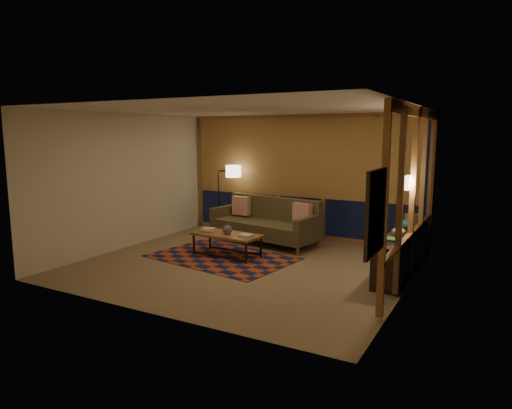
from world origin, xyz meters
The scene contains 21 objects.
floor centered at (0.00, 0.00, 0.00)m, with size 5.50×5.00×0.01m, color #A2815C.
ceiling centered at (0.00, 0.00, 2.70)m, with size 5.50×5.00×0.01m, color silver.
walls centered at (0.00, 0.00, 1.35)m, with size 5.51×5.01×2.70m.
window_wall_back centered at (0.00, 2.43, 1.35)m, with size 5.30×0.16×2.60m, color brown, non-canonical shape.
window_wall_right centered at (2.68, 0.60, 1.35)m, with size 0.16×3.70×2.60m, color brown, non-canonical shape.
wall_art centered at (2.71, -1.85, 1.45)m, with size 0.06×0.74×0.94m, color #BF3920, non-canonical shape.
wall_sconce centered at (2.62, 0.45, 1.55)m, with size 0.12×0.18×0.22m, color beige, non-canonical shape.
sofa centered at (-0.44, 1.57, 0.47)m, with size 2.30×0.93×0.94m, color brown, non-canonical shape.
pillow_left centered at (-1.16, 1.84, 0.68)m, with size 0.41×0.14×0.41m, color red, non-canonical shape.
pillow_right centered at (0.41, 1.58, 0.67)m, with size 0.41×0.14×0.41m, color red, non-canonical shape.
area_rug centered at (-0.61, 0.19, 0.01)m, with size 2.57×1.71×0.01m, color #AC3E19.
coffee_table centered at (-0.58, 0.32, 0.22)m, with size 1.30×0.60×0.43m, color brown, non-canonical shape.
book_stack_a centered at (-1.00, 0.31, 0.47)m, with size 0.22×0.17×0.06m, color silver, non-canonical shape.
book_stack_b centered at (-0.14, 0.27, 0.46)m, with size 0.23×0.18×0.05m, color silver, non-canonical shape.
ceramic_pot centered at (-0.56, 0.30, 0.52)m, with size 0.17×0.17×0.17m, color #2B2C31.
floor_lamp centered at (-1.86, 1.99, 0.80)m, with size 0.53×0.35×1.59m, color black, non-canonical shape.
bookshelf centered at (2.49, 1.00, 0.33)m, with size 0.40×2.64×0.66m, color black, non-canonical shape.
basket centered at (2.47, 1.83, 0.75)m, with size 0.24×0.24×0.18m, color olive.
teal_bowl centered at (2.49, 1.26, 0.75)m, with size 0.18×0.18×0.18m, color #1F5F5E.
vase centered at (2.49, 0.61, 0.77)m, with size 0.20×0.20×0.21m, color #A2917F.
shelf_book_stack centered at (2.49, 0.13, 0.69)m, with size 0.17×0.23×0.07m, color silver, non-canonical shape.
Camera 1 is at (3.92, -6.74, 2.30)m, focal length 32.00 mm.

